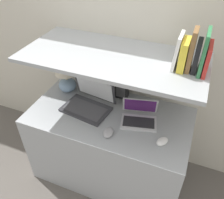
# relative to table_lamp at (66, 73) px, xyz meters

# --- Properties ---
(wall_back) EXTENTS (6.00, 0.05, 2.40)m
(wall_back) POSITION_rel_table_lamp_xyz_m (0.47, 0.24, 0.31)
(wall_back) COLOR beige
(wall_back) RESTS_ON ground_plane
(desk) EXTENTS (1.28, 0.68, 0.71)m
(desk) POSITION_rel_table_lamp_xyz_m (0.47, -0.17, -0.54)
(desk) COLOR #999EA3
(desk) RESTS_ON ground_plane
(back_riser) EXTENTS (1.28, 0.04, 1.17)m
(back_riser) POSITION_rel_table_lamp_xyz_m (0.47, 0.19, -0.31)
(back_riser) COLOR beige
(back_riser) RESTS_ON ground_plane
(shelf) EXTENTS (1.28, 0.61, 0.03)m
(shelf) POSITION_rel_table_lamp_xyz_m (0.47, -0.09, 0.30)
(shelf) COLOR #999EA3
(shelf) RESTS_ON back_riser
(table_lamp) EXTENTS (0.18, 0.18, 0.32)m
(table_lamp) POSITION_rel_table_lamp_xyz_m (0.00, 0.00, 0.00)
(table_lamp) COLOR #7593B2
(table_lamp) RESTS_ON desk
(laptop_large) EXTENTS (0.41, 0.34, 0.23)m
(laptop_large) POSITION_rel_table_lamp_xyz_m (0.28, -0.14, -0.13)
(laptop_large) COLOR #333338
(laptop_large) RESTS_ON desk
(laptop_small) EXTENTS (0.31, 0.27, 0.17)m
(laptop_small) POSITION_rel_table_lamp_xyz_m (0.70, -0.14, -0.14)
(laptop_small) COLOR silver
(laptop_small) RESTS_ON desk
(computer_mouse) EXTENTS (0.08, 0.12, 0.04)m
(computer_mouse) POSITION_rel_table_lamp_xyz_m (0.54, -0.36, -0.16)
(computer_mouse) COLOR #99999E
(computer_mouse) RESTS_ON desk
(second_mouse) EXTENTS (0.10, 0.11, 0.04)m
(second_mouse) POSITION_rel_table_lamp_xyz_m (0.92, -0.30, -0.16)
(second_mouse) COLOR white
(second_mouse) RESTS_ON desk
(router_box) EXTENTS (0.10, 0.08, 0.14)m
(router_box) POSITION_rel_table_lamp_xyz_m (0.48, 0.10, -0.11)
(router_box) COLOR black
(router_box) RESTS_ON desk
(book_red) EXTENTS (0.02, 0.18, 0.18)m
(book_red) POSITION_rel_table_lamp_xyz_m (1.06, -0.09, 0.40)
(book_red) COLOR #A82823
(book_red) RESTS_ON shelf
(book_green) EXTENTS (0.02, 0.18, 0.26)m
(book_green) POSITION_rel_table_lamp_xyz_m (1.04, -0.09, 0.44)
(book_green) COLOR #2D7042
(book_green) RESTS_ON shelf
(book_black) EXTENTS (0.03, 0.12, 0.20)m
(book_black) POSITION_rel_table_lamp_xyz_m (1.00, -0.09, 0.41)
(book_black) COLOR black
(book_black) RESTS_ON shelf
(book_brown) EXTENTS (0.03, 0.12, 0.26)m
(book_brown) POSITION_rel_table_lamp_xyz_m (0.97, -0.09, 0.44)
(book_brown) COLOR brown
(book_brown) RESTS_ON shelf
(book_yellow) EXTENTS (0.04, 0.16, 0.19)m
(book_yellow) POSITION_rel_table_lamp_xyz_m (0.93, -0.09, 0.40)
(book_yellow) COLOR gold
(book_yellow) RESTS_ON shelf
(book_white) EXTENTS (0.03, 0.15, 0.22)m
(book_white) POSITION_rel_table_lamp_xyz_m (0.89, -0.09, 0.42)
(book_white) COLOR silver
(book_white) RESTS_ON shelf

